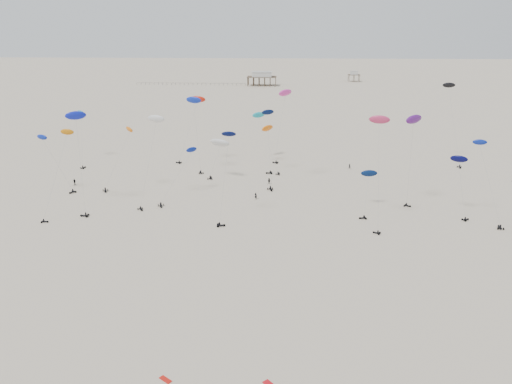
# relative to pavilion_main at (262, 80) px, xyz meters

# --- Properties ---
(ground_plane) EXTENTS (900.00, 900.00, 0.00)m
(ground_plane) POSITION_rel_pavilion_main_xyz_m (10.00, -150.00, -4.22)
(ground_plane) COLOR beige
(pavilion_main) EXTENTS (21.00, 13.00, 9.80)m
(pavilion_main) POSITION_rel_pavilion_main_xyz_m (0.00, 0.00, 0.00)
(pavilion_main) COLOR brown
(pavilion_main) RESTS_ON ground
(pavilion_small) EXTENTS (9.00, 7.00, 8.00)m
(pavilion_small) POSITION_rel_pavilion_main_xyz_m (70.00, 30.00, -0.74)
(pavilion_small) COLOR brown
(pavilion_small) RESTS_ON ground
(pier_fence) EXTENTS (80.20, 0.20, 1.50)m
(pier_fence) POSITION_rel_pavilion_main_xyz_m (-52.00, -0.00, -3.45)
(pier_fence) COLOR black
(pier_fence) RESTS_ON ground
(rig_0) EXTENTS (9.58, 6.92, 17.36)m
(rig_0) POSITION_rel_pavilion_main_xyz_m (-26.98, -240.88, 6.51)
(rig_0) COLOR black
(rig_0) RESTS_ON ground
(rig_1) EXTENTS (5.86, 10.86, 18.65)m
(rig_1) POSITION_rel_pavilion_main_xyz_m (61.80, -258.91, 4.96)
(rig_1) COLOR black
(rig_1) RESTS_ON ground
(rig_2) EXTENTS (4.14, 4.92, 19.00)m
(rig_2) POSITION_rel_pavilion_main_xyz_m (11.51, -222.38, 7.94)
(rig_2) COLOR black
(rig_2) RESTS_ON ground
(rig_3) EXTENTS (8.21, 15.87, 17.41)m
(rig_3) POSITION_rel_pavilion_main_xyz_m (-10.84, -246.99, 1.92)
(rig_3) COLOR black
(rig_3) RESTS_ON ground
(rig_4) EXTENTS (5.97, 12.90, 22.18)m
(rig_4) POSITION_rel_pavilion_main_xyz_m (-16.04, -247.85, 12.71)
(rig_4) COLOR black
(rig_4) RESTS_ON ground
(rig_5) EXTENTS (4.22, 8.63, 14.02)m
(rig_5) POSITION_rel_pavilion_main_xyz_m (56.88, -254.35, 5.74)
(rig_5) COLOR black
(rig_5) RESTS_ON ground
(rig_6) EXTENTS (6.86, 13.24, 26.28)m
(rig_6) POSITION_rel_pavilion_main_xyz_m (15.32, -232.53, 14.41)
(rig_6) COLOR black
(rig_6) RESTS_ON ground
(rig_7) EXTENTS (4.26, 14.88, 21.63)m
(rig_7) POSITION_rel_pavilion_main_xyz_m (-36.47, -255.57, 8.85)
(rig_7) COLOR black
(rig_7) RESTS_ON ground
(rig_9) EXTENTS (4.74, 10.74, 24.36)m
(rig_9) POSITION_rel_pavilion_main_xyz_m (36.43, -260.49, 15.51)
(rig_9) COLOR black
(rig_9) RESTS_ON ground
(rig_10) EXTENTS (10.23, 5.79, 21.41)m
(rig_10) POSITION_rel_pavilion_main_xyz_m (-12.05, -211.19, 13.09)
(rig_10) COLOR black
(rig_10) RESTS_ON ground
(rig_11) EXTENTS (4.15, 8.43, 20.19)m
(rig_11) POSITION_rel_pavilion_main_xyz_m (3.14, -261.54, 7.23)
(rig_11) COLOR black
(rig_11) RESTS_ON ground
(rig_12) EXTENTS (5.28, 10.84, 11.79)m
(rig_12) POSITION_rel_pavilion_main_xyz_m (36.28, -252.12, 2.21)
(rig_12) COLOR black
(rig_12) RESTS_ON ground
(rig_13) EXTENTS (6.65, 13.05, 12.63)m
(rig_13) POSITION_rel_pavilion_main_xyz_m (11.00, -204.13, 4.03)
(rig_13) COLOR black
(rig_13) RESTS_ON ground
(rig_14) EXTENTS (5.41, 5.93, 22.41)m
(rig_14) POSITION_rel_pavilion_main_xyz_m (46.70, -248.09, 14.72)
(rig_14) COLOR black
(rig_14) RESTS_ON ground
(rig_15) EXTENTS (7.06, 5.42, 11.97)m
(rig_15) POSITION_rel_pavilion_main_xyz_m (-2.48, -228.88, 5.12)
(rig_15) COLOR black
(rig_15) RESTS_ON ground
(rig_16) EXTENTS (7.50, 16.85, 19.59)m
(rig_16) POSITION_rel_pavilion_main_xyz_m (-49.28, -210.78, 7.80)
(rig_16) COLOR black
(rig_16) RESTS_ON ground
(rig_17) EXTENTS (6.56, 10.89, 23.50)m
(rig_17) POSITION_rel_pavilion_main_xyz_m (-32.33, -254.68, 13.57)
(rig_17) COLOR black
(rig_17) RESTS_ON ground
(rig_18) EXTENTS (9.54, 3.46, 15.69)m
(rig_18) POSITION_rel_pavilion_main_xyz_m (-43.69, -244.11, 4.69)
(rig_18) COLOR black
(rig_18) RESTS_ON ground
(rig_19) EXTENTS (5.55, 6.40, 22.62)m
(rig_19) POSITION_rel_pavilion_main_xyz_m (-10.16, -222.08, 13.18)
(rig_19) COLOR black
(rig_19) RESTS_ON ground
(rig_20) EXTENTS (5.43, 13.45, 25.77)m
(rig_20) POSITION_rel_pavilion_main_xyz_m (69.05, -206.54, 12.74)
(rig_20) COLOR black
(rig_20) RESTS_ON ground
(rig_21) EXTENTS (9.69, 15.46, 20.09)m
(rig_21) POSITION_rel_pavilion_main_xyz_m (9.32, -214.50, 8.47)
(rig_21) COLOR black
(rig_21) RESTS_ON ground
(spectator_0) EXTENTS (0.88, 0.74, 2.07)m
(spectator_0) POSITION_rel_pavilion_main_xyz_m (9.12, -247.01, -4.22)
(spectator_0) COLOR black
(spectator_0) RESTS_ON ground
(spectator_1) EXTENTS (1.12, 0.80, 2.07)m
(spectator_1) POSITION_rel_pavilion_main_xyz_m (12.18, -234.34, -4.22)
(spectator_1) COLOR black
(spectator_1) RESTS_ON ground
(spectator_2) EXTENTS (1.38, 0.89, 2.17)m
(spectator_2) POSITION_rel_pavilion_main_xyz_m (-41.82, -238.08, -4.22)
(spectator_2) COLOR black
(spectator_2) RESTS_ON ground
(spectator_3) EXTENTS (0.85, 0.79, 1.93)m
(spectator_3) POSITION_rel_pavilion_main_xyz_m (36.52, -217.44, -4.22)
(spectator_3) COLOR black
(spectator_3) RESTS_ON ground
(grounded_kite_b) EXTENTS (1.86, 1.64, 0.07)m
(grounded_kite_b) POSITION_rel_pavilion_main_xyz_m (1.49, -315.83, -4.22)
(grounded_kite_b) COLOR red
(grounded_kite_b) RESTS_ON ground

